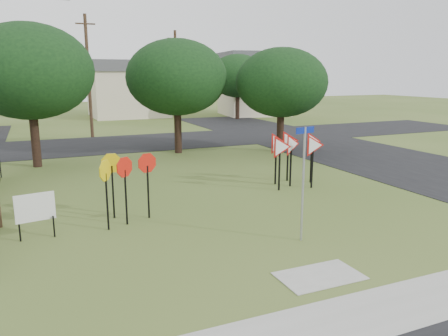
# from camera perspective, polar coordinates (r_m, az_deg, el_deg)

# --- Properties ---
(ground) EXTENTS (140.00, 140.00, 0.00)m
(ground) POSITION_cam_1_polar(r_m,az_deg,el_deg) (12.83, 6.05, -9.56)
(ground) COLOR #445B22
(sidewalk) EXTENTS (30.00, 1.60, 0.02)m
(sidewalk) POSITION_cam_1_polar(r_m,az_deg,el_deg) (9.77, 18.83, -17.49)
(sidewalk) COLOR #9C9C94
(sidewalk) RESTS_ON ground
(street_right) EXTENTS (8.00, 50.00, 0.02)m
(street_right) POSITION_cam_1_polar(r_m,az_deg,el_deg) (27.53, 17.69, 1.71)
(street_right) COLOR black
(street_right) RESTS_ON ground
(street_far) EXTENTS (60.00, 8.00, 0.02)m
(street_far) POSITION_cam_1_polar(r_m,az_deg,el_deg) (31.28, -12.26, 3.21)
(street_far) COLOR black
(street_far) RESTS_ON ground
(curb_pad) EXTENTS (2.00, 1.20, 0.02)m
(curb_pad) POSITION_cam_1_polar(r_m,az_deg,el_deg) (10.99, 12.38, -13.62)
(curb_pad) COLOR #9C9C94
(curb_pad) RESTS_ON ground
(street_name_sign) EXTENTS (0.67, 0.16, 3.31)m
(street_name_sign) POSITION_cam_1_polar(r_m,az_deg,el_deg) (12.52, 10.31, -1.22)
(street_name_sign) COLOR #9D9FA6
(street_name_sign) RESTS_ON ground
(stop_sign_cluster) EXTENTS (2.00, 1.41, 2.23)m
(stop_sign_cluster) POSITION_cam_1_polar(r_m,az_deg,el_deg) (14.27, -13.09, -0.57)
(stop_sign_cluster) COLOR black
(stop_sign_cluster) RESTS_ON ground
(yield_sign_cluster) EXTENTS (2.99, 1.60, 2.33)m
(yield_sign_cluster) POSITION_cam_1_polar(r_m,az_deg,el_deg) (18.89, 9.06, 2.83)
(yield_sign_cluster) COLOR black
(yield_sign_cluster) RESTS_ON ground
(info_board) EXTENTS (1.10, 0.23, 1.38)m
(info_board) POSITION_cam_1_polar(r_m,az_deg,el_deg) (13.79, -23.44, -4.92)
(info_board) COLOR black
(info_board) RESTS_ON ground
(far_pole_a) EXTENTS (1.40, 0.24, 9.00)m
(far_pole_a) POSITION_cam_1_polar(r_m,az_deg,el_deg) (34.57, -17.27, 11.42)
(far_pole_a) COLOR #473221
(far_pole_a) RESTS_ON ground
(far_pole_b) EXTENTS (1.40, 0.24, 8.50)m
(far_pole_b) POSITION_cam_1_polar(r_m,az_deg,el_deg) (40.16, -6.29, 11.55)
(far_pole_b) COLOR #473221
(far_pole_b) RESTS_ON ground
(house_mid) EXTENTS (8.40, 8.40, 6.20)m
(house_mid) POSITION_cam_1_polar(r_m,az_deg,el_deg) (51.34, -12.48, 10.12)
(house_mid) COLOR beige
(house_mid) RESTS_ON ground
(house_right) EXTENTS (8.30, 8.30, 7.20)m
(house_right) POSITION_cam_1_polar(r_m,az_deg,el_deg) (52.17, 3.93, 10.96)
(house_right) COLOR beige
(house_right) RESTS_ON ground
(tree_near_left) EXTENTS (6.40, 6.40, 7.27)m
(tree_near_left) POSITION_cam_1_polar(r_m,az_deg,el_deg) (24.34, -24.11, 11.42)
(tree_near_left) COLOR black
(tree_near_left) RESTS_ON ground
(tree_near_mid) EXTENTS (6.00, 6.00, 6.80)m
(tree_near_mid) POSITION_cam_1_polar(r_m,az_deg,el_deg) (26.56, -6.19, 11.68)
(tree_near_mid) COLOR black
(tree_near_mid) RESTS_ON ground
(tree_near_right) EXTENTS (5.60, 5.60, 6.33)m
(tree_near_right) POSITION_cam_1_polar(r_m,az_deg,el_deg) (27.19, 7.53, 11.00)
(tree_near_right) COLOR black
(tree_near_right) RESTS_ON ground
(tree_far_right) EXTENTS (6.00, 6.00, 6.80)m
(tree_far_right) POSITION_cam_1_polar(r_m,az_deg,el_deg) (46.80, 1.80, 11.93)
(tree_far_right) COLOR black
(tree_far_right) RESTS_ON ground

